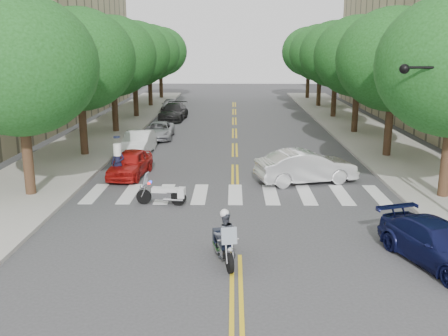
{
  "coord_description": "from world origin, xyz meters",
  "views": [
    {
      "loc": [
        -0.11,
        -14.42,
        6.39
      ],
      "look_at": [
        -0.48,
        6.05,
        1.3
      ],
      "focal_mm": 40.0,
      "sensor_mm": 36.0,
      "label": 1
    }
  ],
  "objects_px": {
    "motorcycle_police": "(224,238)",
    "officer_standing": "(118,164)",
    "convertible": "(306,167)",
    "sedan_blue": "(438,244)",
    "motorcycle_parked": "(165,194)"
  },
  "relations": [
    {
      "from": "motorcycle_police",
      "to": "sedan_blue",
      "type": "distance_m",
      "value": 6.36
    },
    {
      "from": "motorcycle_police",
      "to": "convertible",
      "type": "distance_m",
      "value": 9.67
    },
    {
      "from": "motorcycle_police",
      "to": "officer_standing",
      "type": "height_order",
      "value": "officer_standing"
    },
    {
      "from": "officer_standing",
      "to": "sedan_blue",
      "type": "bearing_deg",
      "value": -28.24
    },
    {
      "from": "convertible",
      "to": "sedan_blue",
      "type": "height_order",
      "value": "convertible"
    },
    {
      "from": "officer_standing",
      "to": "convertible",
      "type": "distance_m",
      "value": 8.93
    },
    {
      "from": "motorcycle_parked",
      "to": "officer_standing",
      "type": "distance_m",
      "value": 4.45
    },
    {
      "from": "sedan_blue",
      "to": "motorcycle_parked",
      "type": "bearing_deg",
      "value": 129.36
    },
    {
      "from": "officer_standing",
      "to": "motorcycle_parked",
      "type": "bearing_deg",
      "value": -42.67
    },
    {
      "from": "motorcycle_police",
      "to": "convertible",
      "type": "xyz_separation_m",
      "value": [
        3.72,
        8.93,
        0.03
      ]
    },
    {
      "from": "motorcycle_police",
      "to": "sedan_blue",
      "type": "relative_size",
      "value": 0.47
    },
    {
      "from": "sedan_blue",
      "to": "convertible",
      "type": "bearing_deg",
      "value": 87.52
    },
    {
      "from": "sedan_blue",
      "to": "motorcycle_police",
      "type": "bearing_deg",
      "value": 160.48
    },
    {
      "from": "motorcycle_parked",
      "to": "sedan_blue",
      "type": "xyz_separation_m",
      "value": [
        8.86,
        -5.49,
        0.17
      ]
    },
    {
      "from": "convertible",
      "to": "sedan_blue",
      "type": "relative_size",
      "value": 1.09
    }
  ]
}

